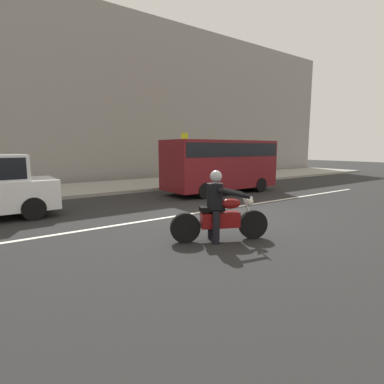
# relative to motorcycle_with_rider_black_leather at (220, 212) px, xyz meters

# --- Properties ---
(ground_plane) EXTENTS (80.00, 80.00, 0.00)m
(ground_plane) POSITION_rel_motorcycle_with_rider_black_leather_xyz_m (1.82, 1.63, -0.62)
(ground_plane) COLOR #242424
(sidewalk_slab) EXTENTS (40.00, 4.40, 0.14)m
(sidewalk_slab) POSITION_rel_motorcycle_with_rider_black_leather_xyz_m (1.82, 9.63, -0.55)
(sidewalk_slab) COLOR #99968E
(sidewalk_slab) RESTS_ON ground_plane
(building_facade) EXTENTS (40.00, 1.40, 9.87)m
(building_facade) POSITION_rel_motorcycle_with_rider_black_leather_xyz_m (1.82, 13.03, 4.31)
(building_facade) COLOR gray
(building_facade) RESTS_ON ground_plane
(lane_marking_stripe) EXTENTS (18.00, 0.14, 0.01)m
(lane_marking_stripe) POSITION_rel_motorcycle_with_rider_black_leather_xyz_m (1.50, 2.53, -0.62)
(lane_marking_stripe) COLOR silver
(lane_marking_stripe) RESTS_ON ground_plane
(motorcycle_with_rider_black_leather) EXTENTS (2.00, 1.07, 1.52)m
(motorcycle_with_rider_black_leather) POSITION_rel_motorcycle_with_rider_black_leather_xyz_m (0.00, 0.00, 0.00)
(motorcycle_with_rider_black_leather) COLOR black
(motorcycle_with_rider_black_leather) RESTS_ON ground_plane
(parked_van_maroon) EXTENTS (5.20, 1.96, 2.30)m
(parked_van_maroon) POSITION_rel_motorcycle_with_rider_black_leather_xyz_m (4.68, 5.32, 0.72)
(parked_van_maroon) COLOR maroon
(parked_van_maroon) RESTS_ON ground_plane
(street_sign_post) EXTENTS (0.44, 0.08, 2.72)m
(street_sign_post) POSITION_rel_motorcycle_with_rider_black_leather_xyz_m (5.63, 9.57, 1.15)
(street_sign_post) COLOR gray
(street_sign_post) RESTS_ON sidewalk_slab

